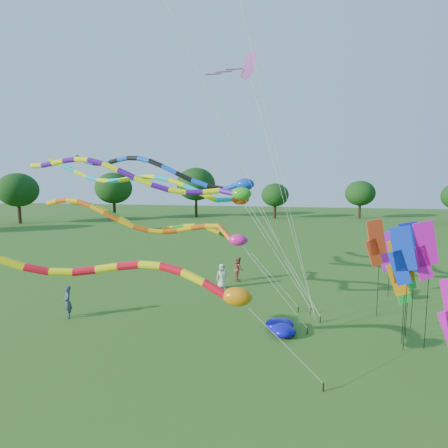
% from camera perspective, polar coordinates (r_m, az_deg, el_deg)
% --- Properties ---
extents(ground, '(160.00, 160.00, 0.00)m').
position_cam_1_polar(ground, '(15.20, 4.48, -20.80)').
color(ground, '#245817').
rests_on(ground, ground).
extents(tree_ring, '(116.16, 117.40, 9.45)m').
position_cam_1_polar(tree_ring, '(15.29, 11.40, 1.32)').
color(tree_ring, '#382314').
rests_on(tree_ring, ground).
extents(tube_kite_red, '(14.19, 1.92, 6.01)m').
position_cam_1_polar(tube_kite_red, '(13.60, -16.04, -7.08)').
color(tube_kite_red, black).
rests_on(tube_kite_red, ground).
extents(tube_kite_orange, '(13.34, 1.07, 6.61)m').
position_cam_1_polar(tube_kite_orange, '(18.55, -9.19, -0.11)').
color(tube_kite_orange, black).
rests_on(tube_kite_orange, ground).
extents(tube_kite_purple, '(16.49, 1.52, 8.86)m').
position_cam_1_polar(tube_kite_purple, '(20.26, -10.61, 6.64)').
color(tube_kite_purple, black).
rests_on(tube_kite_purple, ground).
extents(tube_kite_blue, '(16.21, 5.51, 9.21)m').
position_cam_1_polar(tube_kite_blue, '(22.26, -8.58, 7.88)').
color(tube_kite_blue, black).
rests_on(tube_kite_blue, ground).
extents(tube_kite_cyan, '(16.46, 2.62, 8.90)m').
position_cam_1_polar(tube_kite_cyan, '(22.08, -9.93, 5.93)').
color(tube_kite_cyan, black).
rests_on(tube_kite_cyan, ground).
extents(tube_kite_green, '(12.84, 1.24, 6.32)m').
position_cam_1_polar(tube_kite_green, '(20.88, -7.45, -0.45)').
color(tube_kite_green, black).
rests_on(tube_kite_green, ground).
extents(delta_kite_high_c, '(6.09, 4.09, 14.01)m').
position_cam_1_polar(delta_kite_high_c, '(21.43, 3.50, 23.02)').
color(delta_kite_high_c, black).
rests_on(delta_kite_high_c, ground).
extents(banner_pole_magenta_b, '(1.15, 0.34, 5.44)m').
position_cam_1_polar(banner_pole_magenta_b, '(17.10, 28.25, -3.67)').
color(banner_pole_magenta_b, black).
rests_on(banner_pole_magenta_b, ground).
extents(banner_pole_orange, '(1.16, 0.10, 4.60)m').
position_cam_1_polar(banner_pole_orange, '(17.48, 25.21, -6.05)').
color(banner_pole_orange, black).
rests_on(banner_pole_orange, ground).
extents(banner_pole_blue_a, '(1.11, 0.51, 5.22)m').
position_cam_1_polar(banner_pole_blue_a, '(16.81, 25.49, -4.43)').
color(banner_pole_blue_a, black).
rests_on(banner_pole_blue_a, ground).
extents(banner_pole_green, '(1.14, 0.39, 4.04)m').
position_cam_1_polar(banner_pole_green, '(18.28, 25.68, -7.31)').
color(banner_pole_green, black).
rests_on(banner_pole_green, ground).
extents(banner_pole_blue_b, '(1.16, 0.24, 5.13)m').
position_cam_1_polar(banner_pole_blue_b, '(19.40, 26.46, -3.31)').
color(banner_pole_blue_b, black).
rests_on(banner_pole_blue_b, ground).
extents(banner_pole_red, '(1.13, 0.42, 5.10)m').
position_cam_1_polar(banner_pole_red, '(20.34, 22.10, -2.73)').
color(banner_pole_red, black).
rests_on(banner_pole_red, ground).
extents(banner_pole_violet, '(1.16, 0.20, 3.97)m').
position_cam_1_polar(banner_pole_violet, '(24.30, 23.46, -3.93)').
color(banner_pole_violet, black).
rests_on(banner_pole_violet, ground).
extents(blue_nylon_heap, '(1.57, 1.66, 0.56)m').
position_cam_1_polar(blue_nylon_heap, '(18.03, 8.42, -15.39)').
color(blue_nylon_heap, '#0E0CA1').
rests_on(blue_nylon_heap, ground).
extents(person_a, '(0.91, 0.78, 1.58)m').
position_cam_1_polar(person_a, '(24.42, -0.30, -7.92)').
color(person_a, beige).
rests_on(person_a, ground).
extents(person_b, '(0.69, 0.72, 1.66)m').
position_cam_1_polar(person_b, '(20.97, -22.72, -10.90)').
color(person_b, '#3D4356').
rests_on(person_b, ground).
extents(person_c, '(0.86, 0.97, 1.66)m').
position_cam_1_polar(person_c, '(26.12, 2.22, -6.85)').
color(person_c, brown).
rests_on(person_c, ground).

